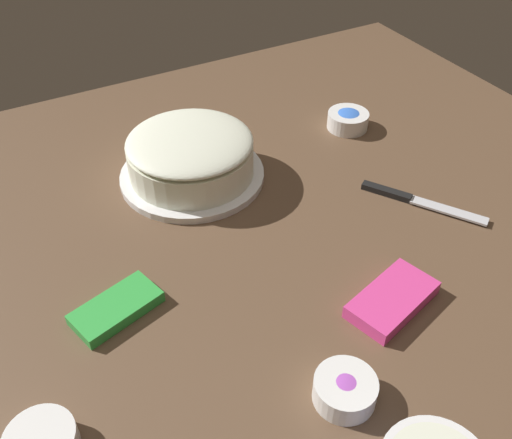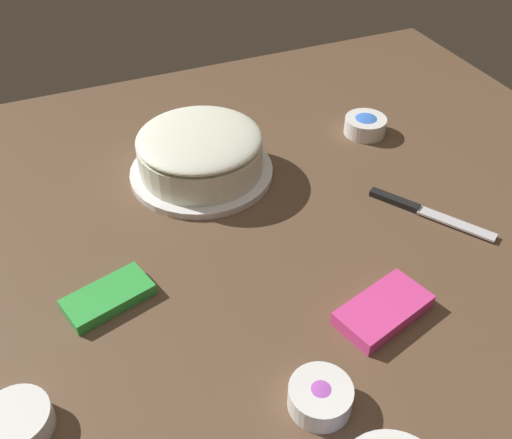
{
  "view_description": "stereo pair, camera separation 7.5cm",
  "coord_description": "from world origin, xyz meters",
  "px_view_note": "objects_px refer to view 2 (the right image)",
  "views": [
    {
      "loc": [
        0.37,
        0.53,
        0.67
      ],
      "look_at": [
        0.02,
        -0.11,
        0.04
      ],
      "focal_mm": 39.9,
      "sensor_mm": 36.0,
      "label": 1
    },
    {
      "loc": [
        0.3,
        0.57,
        0.67
      ],
      "look_at": [
        0.02,
        -0.11,
        0.04
      ],
      "focal_mm": 39.9,
      "sensor_mm": 36.0,
      "label": 2
    }
  ],
  "objects_px": {
    "frosted_cake": "(200,154)",
    "sprinkle_bowl_blue": "(365,125)",
    "sprinkle_bowl_rainbow": "(320,396)",
    "spreading_knife": "(419,209)",
    "sprinkle_bowl_green": "(17,421)",
    "candy_box_lower": "(383,310)",
    "candy_box_upper": "(108,297)"
  },
  "relations": [
    {
      "from": "spreading_knife",
      "to": "sprinkle_bowl_rainbow",
      "type": "relative_size",
      "value": 2.48
    },
    {
      "from": "candy_box_lower",
      "to": "sprinkle_bowl_blue",
      "type": "bearing_deg",
      "value": -134.24
    },
    {
      "from": "frosted_cake",
      "to": "spreading_knife",
      "type": "xyz_separation_m",
      "value": [
        -0.33,
        0.27,
        -0.04
      ]
    },
    {
      "from": "frosted_cake",
      "to": "spreading_knife",
      "type": "bearing_deg",
      "value": 140.93
    },
    {
      "from": "candy_box_lower",
      "to": "sprinkle_bowl_rainbow",
      "type": "bearing_deg",
      "value": 15.32
    },
    {
      "from": "frosted_cake",
      "to": "spreading_knife",
      "type": "distance_m",
      "value": 0.42
    },
    {
      "from": "sprinkle_bowl_blue",
      "to": "candy_box_upper",
      "type": "relative_size",
      "value": 0.68
    },
    {
      "from": "frosted_cake",
      "to": "sprinkle_bowl_blue",
      "type": "xyz_separation_m",
      "value": [
        -0.38,
        -0.01,
        -0.03
      ]
    },
    {
      "from": "candy_box_lower",
      "to": "frosted_cake",
      "type": "bearing_deg",
      "value": -89.32
    },
    {
      "from": "sprinkle_bowl_blue",
      "to": "candy_box_upper",
      "type": "xyz_separation_m",
      "value": [
        0.62,
        0.27,
        -0.01
      ]
    },
    {
      "from": "spreading_knife",
      "to": "sprinkle_bowl_green",
      "type": "relative_size",
      "value": 2.38
    },
    {
      "from": "sprinkle_bowl_rainbow",
      "to": "sprinkle_bowl_blue",
      "type": "bearing_deg",
      "value": -126.14
    },
    {
      "from": "sprinkle_bowl_rainbow",
      "to": "candy_box_upper",
      "type": "bearing_deg",
      "value": -52.82
    },
    {
      "from": "sprinkle_bowl_green",
      "to": "sprinkle_bowl_rainbow",
      "type": "bearing_deg",
      "value": 161.98
    },
    {
      "from": "frosted_cake",
      "to": "sprinkle_bowl_blue",
      "type": "height_order",
      "value": "frosted_cake"
    },
    {
      "from": "spreading_knife",
      "to": "candy_box_lower",
      "type": "distance_m",
      "value": 0.27
    },
    {
      "from": "frosted_cake",
      "to": "sprinkle_bowl_green",
      "type": "relative_size",
      "value": 3.22
    },
    {
      "from": "spreading_knife",
      "to": "candy_box_lower",
      "type": "height_order",
      "value": "candy_box_lower"
    },
    {
      "from": "frosted_cake",
      "to": "candy_box_lower",
      "type": "xyz_separation_m",
      "value": [
        -0.13,
        0.45,
        -0.04
      ]
    },
    {
      "from": "spreading_knife",
      "to": "sprinkle_bowl_blue",
      "type": "xyz_separation_m",
      "value": [
        -0.05,
        -0.27,
        0.02
      ]
    },
    {
      "from": "frosted_cake",
      "to": "candy_box_lower",
      "type": "relative_size",
      "value": 1.93
    },
    {
      "from": "sprinkle_bowl_green",
      "to": "sprinkle_bowl_blue",
      "type": "distance_m",
      "value": 0.88
    },
    {
      "from": "spreading_knife",
      "to": "sprinkle_bowl_rainbow",
      "type": "distance_m",
      "value": 0.45
    },
    {
      "from": "sprinkle_bowl_blue",
      "to": "candy_box_lower",
      "type": "distance_m",
      "value": 0.52
    },
    {
      "from": "frosted_cake",
      "to": "candy_box_upper",
      "type": "height_order",
      "value": "frosted_cake"
    },
    {
      "from": "sprinkle_bowl_rainbow",
      "to": "candy_box_lower",
      "type": "distance_m",
      "value": 0.19
    },
    {
      "from": "sprinkle_bowl_green",
      "to": "candy_box_lower",
      "type": "relative_size",
      "value": 0.6
    },
    {
      "from": "candy_box_lower",
      "to": "candy_box_upper",
      "type": "xyz_separation_m",
      "value": [
        0.37,
        -0.19,
        -0.0
      ]
    },
    {
      "from": "frosted_cake",
      "to": "sprinkle_bowl_blue",
      "type": "bearing_deg",
      "value": -179.02
    },
    {
      "from": "candy_box_lower",
      "to": "candy_box_upper",
      "type": "bearing_deg",
      "value": -42.78
    },
    {
      "from": "frosted_cake",
      "to": "spreading_knife",
      "type": "height_order",
      "value": "frosted_cake"
    },
    {
      "from": "frosted_cake",
      "to": "sprinkle_bowl_rainbow",
      "type": "bearing_deg",
      "value": 87.48
    }
  ]
}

